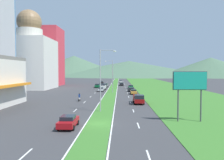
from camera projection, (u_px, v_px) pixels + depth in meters
name	position (u px, v px, depth m)	size (l,w,h in m)	color
ground_plane	(99.00, 124.00, 27.35)	(600.00, 600.00, 0.00)	#38383A
grass_median	(113.00, 87.00, 87.25)	(3.20, 240.00, 0.06)	#387028
grass_verge_right	(163.00, 88.00, 86.48)	(24.00, 240.00, 0.06)	#387028
lane_dash_left_1	(25.00, 155.00, 17.31)	(0.16, 2.80, 0.01)	silver
lane_dash_left_2	(59.00, 125.00, 27.06)	(0.16, 2.80, 0.01)	silver
lane_dash_left_3	(75.00, 110.00, 36.80)	(0.16, 2.80, 0.01)	silver
lane_dash_left_4	(85.00, 102.00, 46.54)	(0.16, 2.80, 0.01)	silver
lane_dash_left_5	(91.00, 97.00, 56.29)	(0.16, 2.80, 0.01)	silver
lane_dash_left_6	(95.00, 93.00, 66.03)	(0.16, 2.80, 0.01)	silver
lane_dash_left_7	(98.00, 90.00, 75.77)	(0.16, 2.80, 0.01)	silver
lane_dash_left_8	(101.00, 88.00, 85.52)	(0.16, 2.80, 0.01)	silver
lane_dash_left_9	(103.00, 86.00, 95.26)	(0.16, 2.80, 0.01)	silver
lane_dash_left_10	(104.00, 85.00, 105.00)	(0.16, 2.80, 0.01)	silver
lane_dash_left_11	(106.00, 84.00, 114.74)	(0.16, 2.80, 0.01)	silver
lane_dash_left_12	(107.00, 83.00, 124.49)	(0.16, 2.80, 0.01)	silver
lane_dash_left_13	(108.00, 82.00, 134.23)	(0.16, 2.80, 0.01)	silver
lane_dash_right_1	(149.00, 157.00, 16.93)	(0.16, 2.80, 0.01)	silver
lane_dash_right_2	(138.00, 125.00, 26.68)	(0.16, 2.80, 0.01)	silver
lane_dash_right_3	(133.00, 111.00, 36.42)	(0.16, 2.80, 0.01)	silver
lane_dash_right_4	(130.00, 102.00, 46.16)	(0.16, 2.80, 0.01)	silver
lane_dash_right_5	(129.00, 97.00, 55.91)	(0.16, 2.80, 0.01)	silver
lane_dash_right_6	(127.00, 93.00, 65.65)	(0.16, 2.80, 0.01)	silver
lane_dash_right_7	(126.00, 90.00, 75.39)	(0.16, 2.80, 0.01)	silver
lane_dash_right_8	(126.00, 88.00, 85.14)	(0.16, 2.80, 0.01)	silver
lane_dash_right_9	(125.00, 86.00, 94.88)	(0.16, 2.80, 0.01)	silver
lane_dash_right_10	(125.00, 85.00, 104.62)	(0.16, 2.80, 0.01)	silver
lane_dash_right_11	(124.00, 84.00, 114.36)	(0.16, 2.80, 0.01)	silver
lane_dash_right_12	(124.00, 83.00, 124.11)	(0.16, 2.80, 0.01)	silver
lane_dash_right_13	(123.00, 82.00, 133.85)	(0.16, 2.80, 0.01)	silver
edge_line_median_left	(109.00, 88.00, 87.31)	(0.16, 240.00, 0.01)	silver
edge_line_median_right	(117.00, 88.00, 87.18)	(0.16, 240.00, 0.01)	silver
domed_building	(30.00, 58.00, 81.28)	(17.12, 17.12, 30.45)	silver
midrise_colored	(46.00, 57.00, 99.72)	(14.20, 14.20, 27.19)	#D83847
hill_far_left	(74.00, 66.00, 305.72)	(150.02, 150.02, 29.06)	#47664C
hill_far_center	(129.00, 68.00, 303.47)	(231.96, 231.96, 21.22)	#47664C
hill_far_right	(210.00, 67.00, 245.11)	(125.99, 125.99, 22.58)	#47664C
street_lamp_near	(102.00, 77.00, 35.41)	(2.79, 0.32, 10.58)	#99999E
street_lamp_mid	(112.00, 75.00, 65.98)	(2.62, 0.44, 10.26)	#99999E
street_lamp_far	(114.00, 73.00, 96.51)	(3.48, 0.42, 10.25)	#99999E
billboard_roadside	(190.00, 84.00, 28.28)	(4.59, 0.28, 6.91)	#4C4C51
car_0	(102.00, 82.00, 112.64)	(1.86, 4.57, 1.36)	black
car_1	(134.00, 92.00, 62.45)	(1.91, 4.13, 1.44)	#C6842D
car_2	(131.00, 89.00, 70.87)	(2.04, 4.43, 1.35)	black
car_3	(122.00, 84.00, 98.35)	(1.93, 4.21, 1.39)	black
car_4	(121.00, 81.00, 123.21)	(1.85, 4.67, 1.40)	silver
car_5	(68.00, 121.00, 25.62)	(2.02, 4.19, 1.50)	maroon
car_6	(97.00, 86.00, 86.76)	(2.02, 4.58, 1.60)	#0C5128
car_7	(106.00, 85.00, 89.79)	(1.99, 4.27, 1.60)	slate
car_8	(131.00, 87.00, 80.70)	(1.98, 4.31, 1.49)	#0C5128
car_9	(101.00, 89.00, 70.84)	(1.89, 4.39, 1.39)	#B2B2B7
pickup_truck_0	(103.00, 87.00, 78.35)	(2.18, 5.40, 2.00)	silver
pickup_truck_1	(139.00, 99.00, 44.34)	(2.18, 5.40, 2.00)	maroon
motorcycle_rider	(79.00, 98.00, 48.26)	(0.36, 2.00, 1.80)	black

